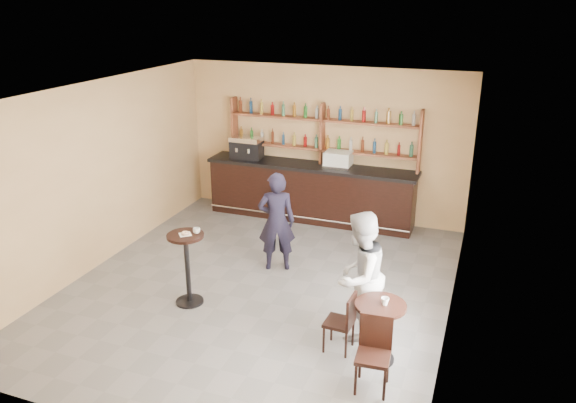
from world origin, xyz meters
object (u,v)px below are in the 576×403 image
(pastry_case, at_px, (338,160))
(pedestal_table, at_px, (188,269))
(man_main, at_px, (277,221))
(espresso_machine, at_px, (247,147))
(patron_second, at_px, (359,276))
(chair_south, at_px, (373,356))
(bar_counter, at_px, (310,192))
(chair_west, at_px, (339,322))
(cafe_table, at_px, (379,332))

(pastry_case, bearing_deg, pedestal_table, -106.46)
(pedestal_table, height_order, man_main, man_main)
(espresso_machine, height_order, patron_second, patron_second)
(pedestal_table, bearing_deg, chair_south, -18.30)
(pedestal_table, bearing_deg, pastry_case, 72.50)
(espresso_machine, xyz_separation_m, man_main, (1.63, -2.40, -0.56))
(espresso_machine, xyz_separation_m, chair_south, (3.89, -5.01, -0.97))
(pastry_case, relative_size, chair_south, 0.59)
(bar_counter, relative_size, pastry_case, 8.04)
(chair_west, bearing_deg, patron_second, 164.32)
(espresso_machine, bearing_deg, pedestal_table, -83.64)
(chair_west, xyz_separation_m, patron_second, (0.15, 0.43, 0.50))
(man_main, height_order, cafe_table, man_main)
(chair_south, bearing_deg, bar_counter, 111.52)
(cafe_table, bearing_deg, bar_counter, 118.42)
(pedestal_table, height_order, chair_west, pedestal_table)
(chair_west, relative_size, patron_second, 0.46)
(pastry_case, relative_size, man_main, 0.32)
(man_main, bearing_deg, patron_second, 118.36)
(espresso_machine, distance_m, pastry_case, 2.04)
(pastry_case, height_order, cafe_table, pastry_case)
(pastry_case, bearing_deg, espresso_machine, -178.96)
(bar_counter, relative_size, patron_second, 2.41)
(espresso_machine, distance_m, pedestal_table, 4.15)
(bar_counter, distance_m, pedestal_table, 4.04)
(bar_counter, xyz_separation_m, man_main, (0.17, -2.40, 0.28))
(espresso_machine, bearing_deg, bar_counter, -4.75)
(pedestal_table, bearing_deg, espresso_machine, 101.11)
(espresso_machine, bearing_deg, chair_west, -57.71)
(bar_counter, distance_m, man_main, 2.43)
(espresso_machine, relative_size, pastry_case, 1.18)
(pastry_case, distance_m, cafe_table, 4.86)
(man_main, bearing_deg, espresso_machine, -77.32)
(cafe_table, height_order, patron_second, patron_second)
(cafe_table, bearing_deg, espresso_machine, 131.05)
(chair_south, height_order, patron_second, patron_second)
(bar_counter, bearing_deg, chair_south, -64.06)
(pedestal_table, relative_size, chair_south, 1.24)
(pedestal_table, bearing_deg, patron_second, 1.04)
(pedestal_table, relative_size, chair_west, 1.37)
(cafe_table, bearing_deg, chair_south, -85.24)
(bar_counter, xyz_separation_m, pedestal_table, (-0.67, -3.98, -0.02))
(man_main, relative_size, chair_south, 1.89)
(bar_counter, height_order, patron_second, patron_second)
(pastry_case, distance_m, pedestal_table, 4.25)
(bar_counter, relative_size, espresso_machine, 6.78)
(bar_counter, bearing_deg, espresso_machine, 180.00)
(pedestal_table, xyz_separation_m, chair_south, (3.11, -1.03, -0.11))
(chair_south, bearing_deg, espresso_machine, 123.41)
(espresso_machine, xyz_separation_m, patron_second, (3.44, -3.94, -0.52))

